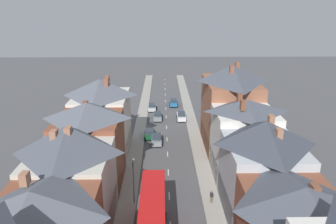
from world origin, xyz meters
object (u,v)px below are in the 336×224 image
car_parked_right_a (181,116)px  car_mid_black (173,102)px  car_near_silver (157,139)px  double_decker_bus_lead (153,218)px  street_lamp (133,179)px  car_mid_white (158,116)px  pedestrian_mid_left (211,196)px  car_parked_left_b (152,107)px  car_parked_left_a (150,133)px

car_parked_right_a → car_mid_black: 9.85m
car_near_silver → double_decker_bus_lead: bearing=-90.0°
car_near_silver → street_lamp: bearing=-97.9°
car_mid_white → pedestrian_mid_left: bearing=-77.2°
car_parked_right_a → car_mid_black: car_mid_black is taller
car_mid_white → car_parked_left_b: bearing=101.8°
double_decker_bus_lead → car_mid_black: (3.61, 46.06, -1.96)m
double_decker_bus_lead → car_mid_white: bearing=90.0°
car_parked_left_a → pedestrian_mid_left: size_ratio=2.36×
double_decker_bus_lead → car_parked_left_b: bearing=91.7°
double_decker_bus_lead → street_lamp: bearing=109.7°
car_mid_black → car_parked_left_b: bearing=-145.3°
pedestrian_mid_left → car_mid_white: bearing=102.8°
car_parked_left_a → car_parked_left_b: bearing=90.0°
double_decker_bus_lead → car_mid_white: (0.01, 36.44, -1.98)m
double_decker_bus_lead → car_mid_white: size_ratio=2.61×
car_near_silver → car_parked_right_a: size_ratio=1.07×
car_mid_white → street_lamp: street_lamp is taller
car_parked_left_a → car_parked_left_b: (0.00, 15.68, -0.01)m
car_near_silver → car_mid_black: 21.91m
double_decker_bus_lead → car_mid_black: double_decker_bus_lead is taller
car_parked_right_a → street_lamp: bearing=-104.0°
car_parked_right_a → double_decker_bus_lead: bearing=-97.7°
car_parked_right_a → car_parked_left_b: car_parked_right_a is taller
car_mid_black → car_parked_right_a: bearing=-82.4°
double_decker_bus_lead → car_near_silver: bearing=90.0°
pedestrian_mid_left → car_parked_left_b: bearing=102.6°
car_mid_white → street_lamp: (-2.45, -29.64, 2.41)m
double_decker_bus_lead → car_parked_left_a: bearing=92.7°
car_near_silver → car_parked_right_a: bearing=67.5°
car_near_silver → street_lamp: 17.98m
double_decker_bus_lead → car_parked_left_a: 27.09m
car_parked_left_b → car_mid_white: 6.36m
car_parked_left_a → pedestrian_mid_left: bearing=-68.5°
car_parked_right_a → street_lamp: street_lamp is taller
car_mid_black → pedestrian_mid_left: (3.21, -39.67, 0.18)m
car_parked_left_b → car_mid_white: (1.30, -6.22, 0.03)m
car_parked_left_b → pedestrian_mid_left: size_ratio=2.39×
car_mid_black → street_lamp: bearing=-98.8°
double_decker_bus_lead → street_lamp: street_lamp is taller
car_parked_left_b → street_lamp: 35.96m
double_decker_bus_lead → car_near_silver: double_decker_bus_lead is taller
car_mid_black → street_lamp: 39.79m
car_parked_left_b → car_mid_white: size_ratio=0.93×
car_parked_left_a → car_mid_white: bearing=82.2°
car_near_silver → pedestrian_mid_left: 19.29m
double_decker_bus_lead → car_mid_black: 46.24m
car_parked_left_b → pedestrian_mid_left: bearing=-77.4°
car_parked_left_b → pedestrian_mid_left: 37.16m
car_near_silver → car_parked_left_b: bearing=94.1°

